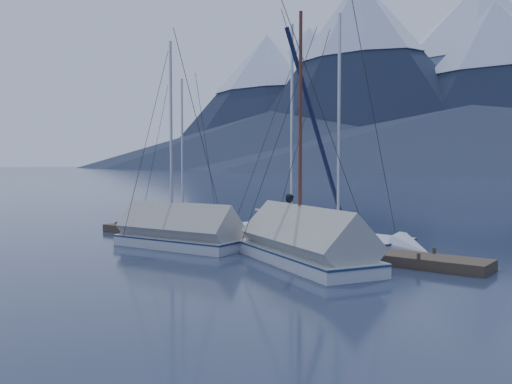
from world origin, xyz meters
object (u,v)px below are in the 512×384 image
sailboat_covered_far (170,236)px  person (290,217)px  sailboat_open_left (191,225)px  sailboat_open_right (349,243)px  sailboat_covered_near (298,248)px  sailboat_open_mid (299,238)px

sailboat_covered_far → person: size_ratio=4.90×
sailboat_open_left → sailboat_open_right: sailboat_open_right is taller
sailboat_covered_near → sailboat_open_mid: bearing=122.7°
sailboat_covered_near → sailboat_open_left: bearing=154.4°
sailboat_open_left → sailboat_covered_near: sailboat_covered_near is taller
sailboat_open_right → person: size_ratio=5.59×
sailboat_covered_far → sailboat_open_right: bearing=35.7°
sailboat_covered_near → sailboat_covered_far: size_ratio=1.04×
sailboat_open_left → sailboat_open_mid: (7.25, -0.88, 0.03)m
sailboat_open_left → sailboat_open_mid: 7.30m
sailboat_open_left → person: size_ratio=4.62×
sailboat_open_left → sailboat_covered_near: 10.71m
sailboat_open_right → sailboat_covered_near: size_ratio=1.10×
person → sailboat_open_right: bearing=-14.7°
sailboat_open_mid → person: 2.24m
sailboat_open_mid → person: (0.78, -1.80, 1.08)m
person → sailboat_covered_near: bearing=-116.1°
sailboat_open_mid → sailboat_covered_far: size_ratio=1.13×
sailboat_open_left → sailboat_covered_near: size_ratio=0.91×
sailboat_open_left → sailboat_covered_near: bearing=-25.6°
sailboat_open_left → sailboat_open_right: size_ratio=0.83×
sailboat_open_mid → sailboat_open_left: bearing=173.0°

